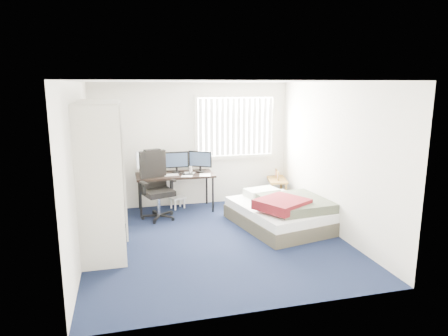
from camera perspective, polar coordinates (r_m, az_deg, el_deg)
name	(u,v)px	position (r m, az deg, el deg)	size (l,w,h in m)	color
ground	(216,241)	(6.51, -1.11, -10.32)	(4.20, 4.20, 0.00)	black
room_shell	(216,148)	(6.10, -1.17, 2.92)	(4.20, 4.20, 4.20)	silver
window_assembly	(236,127)	(8.28, 1.68, 5.92)	(1.72, 0.09, 1.32)	white
closet	(103,160)	(6.24, -16.85, 1.14)	(0.64, 1.84, 2.22)	beige
desk	(175,172)	(7.87, -7.01, -0.60)	(1.51, 0.70, 1.20)	black
office_chair	(157,192)	(7.56, -9.60, -3.39)	(0.75, 0.75, 1.28)	black
footstool	(178,200)	(8.11, -6.65, -4.51)	(0.36, 0.33, 0.24)	white
nightstand	(277,181)	(8.54, 7.55, -1.90)	(0.53, 0.80, 0.68)	brown
bed	(282,212)	(7.12, 8.24, -6.23)	(1.67, 2.02, 0.60)	#443F31
pine_box	(110,232)	(6.70, -15.99, -8.84)	(0.38, 0.28, 0.28)	#9D824E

